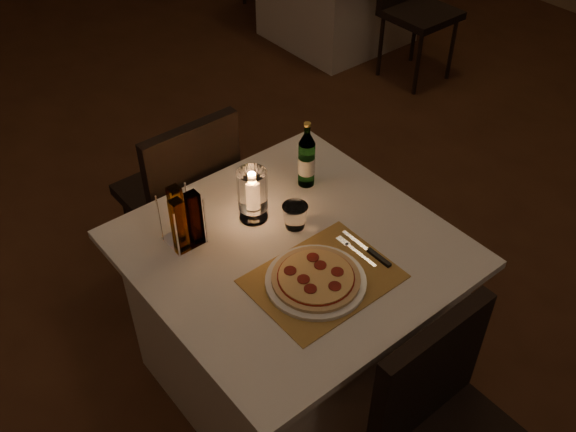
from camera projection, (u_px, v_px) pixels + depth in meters
floor at (274, 328)px, 2.83m from camera, size 8.00×10.00×0.02m
main_table at (291, 317)px, 2.39m from camera, size 1.00×1.00×0.74m
chair_near at (448, 426)px, 1.86m from camera, size 0.42×0.42×0.90m
chair_far at (184, 188)px, 2.69m from camera, size 0.42×0.42×0.90m
placemat at (323, 279)px, 2.03m from camera, size 0.45×0.34×0.00m
plate at (316, 281)px, 2.01m from camera, size 0.32×0.32×0.01m
pizza at (316, 278)px, 2.00m from camera, size 0.28×0.28×0.02m
fork at (353, 249)px, 2.13m from camera, size 0.02×0.18×0.00m
knife at (374, 254)px, 2.11m from camera, size 0.02×0.22×0.01m
tumbler at (295, 216)px, 2.19m from camera, size 0.09×0.09×0.09m
water_bottle at (307, 160)px, 2.34m from camera, size 0.06×0.06×0.27m
hurricane_candle at (253, 192)px, 2.18m from camera, size 0.10×0.10×0.20m
cruet_caddy at (184, 220)px, 2.10m from camera, size 0.12×0.12×0.21m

